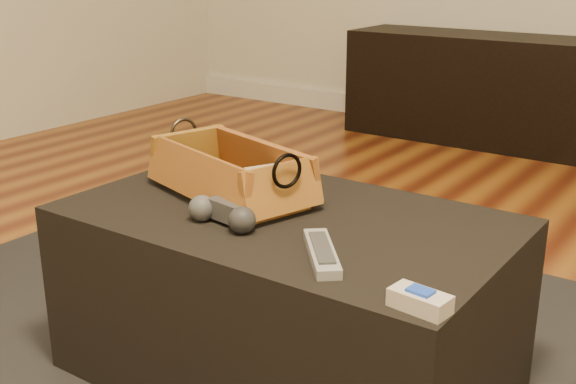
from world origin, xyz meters
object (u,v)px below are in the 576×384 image
Objects in this scene: ottoman at (286,297)px; media_cabinet at (483,89)px; wicker_basket at (231,175)px; cream_gadget at (420,300)px; tv_remote at (221,184)px; game_controller at (226,212)px; silver_remote at (322,252)px.

media_cabinet is at bearing 100.58° from ottoman.
ottoman is 2.07× the size of wicker_basket.
cream_gadget is (0.45, -0.25, 0.23)m from ottoman.
tv_remote is 0.20m from game_controller.
silver_remote is (0.40, -0.18, -0.02)m from tv_remote.
wicker_basket is 4.57× the size of cream_gadget.
media_cabinet is at bearing 104.03° from silver_remote.
cream_gadget is (0.92, -2.77, 0.16)m from media_cabinet.
ottoman is at bearing -8.05° from wicker_basket.
tv_remote is at bearing 157.77° from cream_gadget.
wicker_basket is 2.67× the size of game_controller.
game_controller is 0.52m from cream_gadget.
wicker_basket is 2.54× the size of silver_remote.
media_cabinet is at bearing 108.30° from cream_gadget.
media_cabinet is 2.69m from game_controller.
wicker_basket reaches higher than silver_remote.
wicker_basket reaches higher than game_controller.
tv_remote is 2.19× the size of cream_gadget.
media_cabinet is 1.46× the size of ottoman.
tv_remote is 0.48× the size of wicker_basket.
game_controller is 0.27m from silver_remote.
game_controller is (0.11, -0.16, -0.02)m from wicker_basket.
wicker_basket reaches higher than cream_gadget.
wicker_basket reaches higher than ottoman.
media_cabinet reaches higher than game_controller.
tv_remote is (-0.20, 0.02, 0.24)m from ottoman.
silver_remote is 0.26m from cream_gadget.
media_cabinet is at bearing 106.99° from tv_remote.
game_controller is (0.14, -0.15, 0.00)m from tv_remote.
wicker_basket is (-0.18, 0.03, 0.26)m from ottoman.
game_controller is 0.95× the size of silver_remote.
ottoman is (0.47, -2.52, -0.06)m from media_cabinet.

